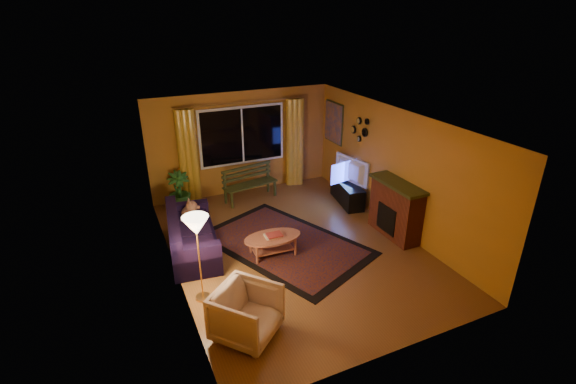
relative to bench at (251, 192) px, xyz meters
name	(u,v)px	position (x,y,z in m)	size (l,w,h in m)	color
floor	(294,247)	(0.03, -2.41, -0.21)	(4.50, 6.00, 0.02)	brown
ceiling	(295,121)	(0.03, -2.41, 2.31)	(4.50, 6.00, 0.02)	white
wall_back	(242,143)	(0.03, 0.60, 1.05)	(4.50, 0.02, 2.50)	#BE7A29
wall_left	(169,211)	(-2.23, -2.41, 1.05)	(0.02, 6.00, 2.50)	#BE7A29
wall_right	(395,170)	(2.29, -2.41, 1.05)	(0.02, 6.00, 2.50)	#BE7A29
window	(242,136)	(0.03, 0.54, 1.25)	(2.00, 0.02, 1.30)	black
curtain_rod	(241,103)	(0.03, 0.49, 2.05)	(0.03, 0.03, 3.20)	#BF8C3F
curtain_left	(188,157)	(-1.32, 0.47, 0.92)	(0.36, 0.36, 2.24)	gold
curtain_right	(294,143)	(1.38, 0.47, 0.92)	(0.36, 0.36, 2.24)	gold
bench	(251,192)	(0.00, 0.00, 0.00)	(1.32, 0.39, 0.40)	#2D3514
potted_plant	(179,191)	(-1.65, 0.16, 0.26)	(0.51, 0.51, 0.91)	#235B1E
sofa	(192,233)	(-1.79, -1.75, 0.19)	(0.83, 1.94, 0.78)	black
dog	(189,211)	(-1.74, -1.32, 0.46)	(0.36, 0.49, 0.54)	brown
armchair	(246,311)	(-1.59, -4.28, 0.22)	(0.81, 0.76, 0.84)	beige
floor_lamp	(199,259)	(-1.97, -3.21, 0.54)	(0.24, 0.24, 1.47)	#BF8C3F
rug	(285,244)	(-0.10, -2.25, -0.19)	(2.02, 3.20, 0.02)	#692303
coffee_table	(273,246)	(-0.46, -2.49, 0.00)	(1.09, 1.09, 0.40)	#B76651
tv_console	(347,193)	(2.03, -1.10, 0.05)	(0.40, 1.20, 0.50)	black
television	(349,171)	(2.03, -1.10, 0.60)	(1.05, 0.14, 0.60)	black
fireplace	(395,210)	(2.08, -2.81, 0.35)	(0.40, 1.20, 1.10)	maroon
mirror_cluster	(359,128)	(2.24, -1.11, 1.60)	(0.06, 0.60, 0.56)	black
painting	(334,123)	(2.25, 0.04, 1.45)	(0.04, 0.76, 0.96)	#CB6910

